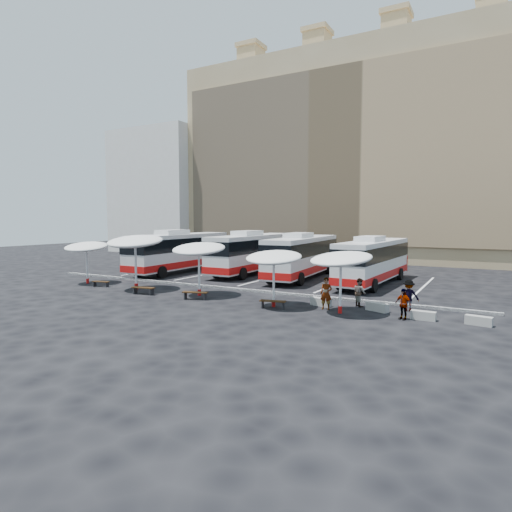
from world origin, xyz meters
The scene contains 26 objects.
ground centered at (0.00, 0.00, 0.00)m, with size 120.00×120.00×0.00m, color black.
sandstone_building centered at (0.00, 31.87, 12.63)m, with size 42.00×18.25×29.60m.
apartment_block centered at (-28.00, 28.00, 9.00)m, with size 14.00×14.00×18.00m, color silver.
curb_divider centered at (0.00, 0.50, 0.07)m, with size 34.00×0.25×0.15m, color black.
bay_lines centered at (0.00, 8.00, 0.01)m, with size 24.15×12.00×0.01m.
bus_0 centered at (-9.11, 6.52, 2.02)m, with size 3.14×12.52×3.95m.
bus_1 centered at (-2.71, 9.03, 1.99)m, with size 3.00×12.33×3.90m.
bus_2 centered at (2.42, 8.42, 1.95)m, with size 3.36×12.17×3.82m.
bus_3 centered at (8.42, 8.03, 1.88)m, with size 3.10×11.70×3.68m.
sunshade_0 centered at (-10.81, -2.48, 2.81)m, with size 4.17×4.20×3.31m.
sunshade_1 centered at (-5.35, -2.82, 3.37)m, with size 4.70×4.73×3.97m.
sunshade_2 centered at (-0.14, -2.46, 3.02)m, with size 4.04×4.07×3.55m.
sunshade_3 centered at (5.68, -3.29, 2.79)m, with size 3.46×3.50×3.28m.
sunshade_4 centered at (9.48, -3.03, 2.86)m, with size 4.15×4.18×3.37m.
wood_bench_0 centered at (-8.55, -3.14, 0.31)m, with size 1.37×0.66×0.41m.
wood_bench_1 centered at (-3.56, -3.97, 0.37)m, with size 1.64×0.67×0.49m.
wood_bench_2 centered at (0.49, -3.72, 0.37)m, with size 1.63×0.90×0.48m.
wood_bench_3 centered at (5.85, -3.72, 0.34)m, with size 1.51×0.72×0.45m.
conc_bench_0 centered at (7.92, -1.74, 0.23)m, with size 1.21×0.40×0.45m, color gray.
conc_bench_1 centered at (11.07, -1.60, 0.23)m, with size 1.23×0.41×0.46m, color gray.
conc_bench_2 centered at (13.52, -2.47, 0.22)m, with size 1.16×0.39×0.44m, color gray.
conc_bench_3 centered at (15.93, -2.33, 0.22)m, with size 1.16×0.39×0.43m, color gray.
passenger_0 centered at (8.50, -2.49, 0.88)m, with size 0.64×0.42×1.76m, color black.
passenger_1 centered at (9.89, -0.82, 0.81)m, with size 0.78×0.61×1.61m, color black.
passenger_2 centered at (12.62, -2.87, 0.77)m, with size 0.91×0.38×1.55m, color black.
passenger_3 centered at (12.50, -0.73, 0.85)m, with size 1.09×0.63×1.69m, color black.
Camera 1 is at (16.48, -24.49, 4.96)m, focal length 30.00 mm.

